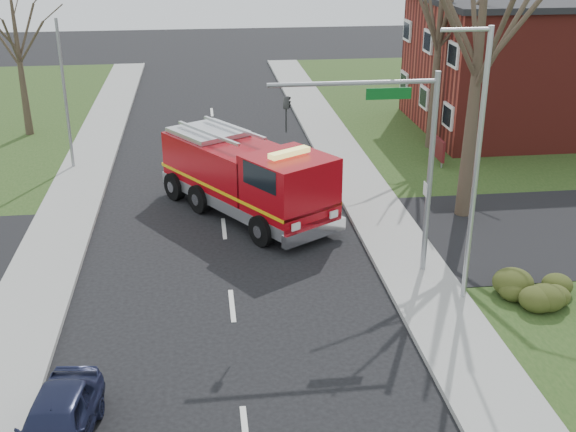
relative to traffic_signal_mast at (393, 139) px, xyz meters
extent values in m
plane|color=black|center=(-5.21, -1.50, -4.71)|extent=(120.00, 120.00, 0.00)
cube|color=gray|center=(0.99, -1.50, -4.63)|extent=(2.40, 80.00, 0.15)
cube|color=gray|center=(-11.41, -1.50, -4.63)|extent=(2.40, 80.00, 0.15)
cube|color=maroon|center=(13.79, 16.50, -1.21)|extent=(15.00, 10.00, 7.00)
cube|color=silver|center=(6.24, 16.50, -2.71)|extent=(0.12, 1.40, 1.20)
cube|color=#511315|center=(5.29, 11.00, -3.81)|extent=(0.12, 2.00, 1.00)
cylinder|color=gray|center=(5.29, 10.20, -4.26)|extent=(0.08, 0.08, 0.90)
cylinder|color=gray|center=(5.29, 11.80, -4.26)|extent=(0.08, 0.08, 0.90)
ellipsoid|color=#363E16|center=(3.79, -2.50, -4.13)|extent=(2.80, 2.00, 0.90)
cone|color=#3E3224|center=(4.29, 4.50, 1.29)|extent=(0.64, 0.64, 12.00)
cone|color=#3E3224|center=(5.79, 13.50, 0.54)|extent=(0.56, 0.56, 10.50)
cone|color=#3E3224|center=(-15.21, 18.50, -0.21)|extent=(0.44, 0.44, 9.00)
cylinder|color=gray|center=(1.29, 0.00, -1.31)|extent=(0.18, 0.18, 6.80)
cylinder|color=gray|center=(-1.31, 0.00, 1.79)|extent=(5.20, 0.14, 0.14)
cube|color=#0C591E|center=(-0.21, 0.00, 1.44)|extent=(1.40, 0.06, 0.35)
imported|color=black|center=(-3.31, 0.00, 1.44)|extent=(0.22, 0.18, 1.10)
cylinder|color=#B7BABF|center=(1.99, -2.00, -0.51)|extent=(0.16, 0.16, 8.40)
cylinder|color=#B7BABF|center=(1.29, -2.00, 3.59)|extent=(1.40, 0.12, 0.12)
cylinder|color=gray|center=(-12.01, 12.50, -1.21)|extent=(0.14, 0.14, 7.00)
cube|color=#98070E|center=(-4.94, 7.05, -3.07)|extent=(5.28, 6.13, 2.23)
cube|color=#98070E|center=(-2.78, 3.65, -2.91)|extent=(3.80, 3.80, 2.54)
cube|color=#B7BABF|center=(-4.26, 5.97, -3.97)|extent=(6.77, 8.47, 0.48)
cube|color=#E5B20C|center=(-4.26, 5.97, -3.38)|extent=(6.78, 8.47, 0.13)
cube|color=black|center=(-2.16, 2.66, -2.11)|extent=(2.13, 1.40, 0.90)
cube|color=#E5D866|center=(-2.78, 3.65, -1.48)|extent=(1.63, 1.22, 0.19)
cylinder|color=black|center=(-3.89, 2.82, -4.12)|extent=(0.94, 1.18, 1.17)
cylinder|color=black|center=(-1.56, 4.30, -4.12)|extent=(0.94, 1.18, 1.17)
cylinder|color=black|center=(-7.13, 7.92, -4.12)|extent=(0.94, 1.18, 1.17)
cylinder|color=black|center=(-4.80, 9.40, -4.12)|extent=(0.94, 1.18, 1.17)
imported|color=#1A1E39|center=(-9.41, -7.43, -4.06)|extent=(1.94, 3.94, 1.29)
camera|label=1|loc=(-5.89, -21.03, 6.39)|focal=45.00mm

